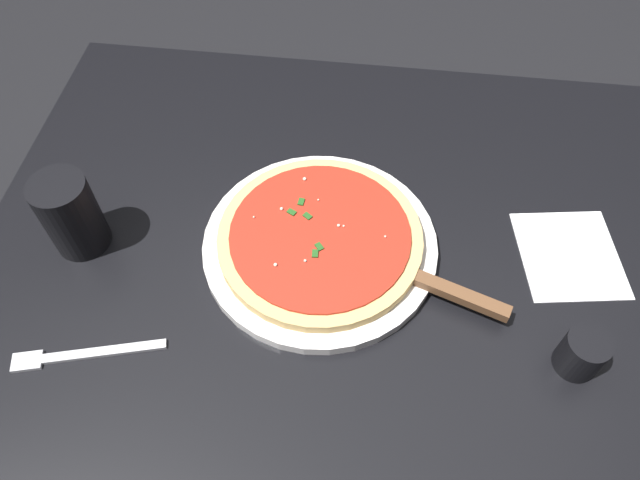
% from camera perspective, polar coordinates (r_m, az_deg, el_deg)
% --- Properties ---
extents(ground_plane, '(5.00, 5.00, 0.00)m').
position_cam_1_polar(ground_plane, '(1.48, 1.81, -16.57)').
color(ground_plane, black).
extents(restaurant_table, '(1.04, 0.78, 0.72)m').
position_cam_1_polar(restaurant_table, '(0.94, 2.72, -4.98)').
color(restaurant_table, black).
rests_on(restaurant_table, ground_plane).
extents(serving_plate, '(0.32, 0.32, 0.02)m').
position_cam_1_polar(serving_plate, '(0.82, 0.00, -0.49)').
color(serving_plate, white).
rests_on(serving_plate, restaurant_table).
extents(pizza, '(0.28, 0.28, 0.02)m').
position_cam_1_polar(pizza, '(0.80, -0.00, 0.22)').
color(pizza, '#DBB26B').
rests_on(pizza, serving_plate).
extents(pizza_server, '(0.22, 0.11, 0.01)m').
position_cam_1_polar(pizza_server, '(0.78, 10.46, -4.14)').
color(pizza_server, silver).
rests_on(pizza_server, serving_plate).
extents(cup_tall_drink, '(0.07, 0.07, 0.12)m').
position_cam_1_polar(cup_tall_drink, '(0.85, -22.76, 2.28)').
color(cup_tall_drink, black).
rests_on(cup_tall_drink, restaurant_table).
extents(cup_small_sauce, '(0.05, 0.05, 0.06)m').
position_cam_1_polar(cup_small_sauce, '(0.78, 23.78, -9.88)').
color(cup_small_sauce, black).
rests_on(cup_small_sauce, restaurant_table).
extents(napkin_folded_right, '(0.15, 0.17, 0.00)m').
position_cam_1_polar(napkin_folded_right, '(0.89, 22.75, -1.33)').
color(napkin_folded_right, white).
rests_on(napkin_folded_right, restaurant_table).
extents(fork, '(0.18, 0.07, 0.00)m').
position_cam_1_polar(fork, '(0.80, -22.01, -10.15)').
color(fork, silver).
rests_on(fork, restaurant_table).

